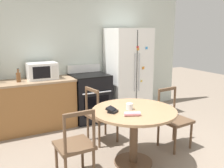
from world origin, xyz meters
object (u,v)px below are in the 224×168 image
at_px(dining_chair_left, 75,146).
at_px(counter_bottle, 18,77).
at_px(dining_chair_right, 174,120).
at_px(dining_chair_far, 101,116).
at_px(oven_range, 90,97).
at_px(microwave, 42,71).
at_px(candle_glass, 130,107).
at_px(wallet, 112,110).
at_px(refrigerator, 128,72).

bearing_deg(dining_chair_left, counter_bottle, 98.90).
xyz_separation_m(dining_chair_right, dining_chair_far, (-0.91, 0.67, 0.00)).
height_order(oven_range, microwave, microwave).
relative_size(microwave, candle_glass, 5.87).
distance_m(dining_chair_far, wallet, 0.88).
relative_size(refrigerator, oven_range, 1.68).
bearing_deg(candle_glass, dining_chair_left, -177.48).
bearing_deg(dining_chair_far, candle_glass, -3.89).
bearing_deg(candle_glass, dining_chair_far, 93.79).
height_order(dining_chair_far, wallet, dining_chair_far).
bearing_deg(wallet, dining_chair_left, -176.04).
bearing_deg(microwave, dining_chair_far, -60.22).
distance_m(microwave, wallet, 1.97).
xyz_separation_m(microwave, dining_chair_right, (1.55, -1.80, -0.61)).
xyz_separation_m(refrigerator, microwave, (-1.76, 0.11, 0.14)).
height_order(dining_chair_left, dining_chair_far, same).
bearing_deg(wallet, dining_chair_right, 5.25).
bearing_deg(counter_bottle, wallet, -64.46).
distance_m(refrigerator, dining_chair_right, 1.77).
xyz_separation_m(candle_glass, wallet, (-0.26, 0.00, -0.01)).
bearing_deg(dining_chair_left, candle_glass, 0.67).
relative_size(oven_range, counter_bottle, 4.57).
distance_m(microwave, dining_chair_far, 1.43).
distance_m(refrigerator, wallet, 2.23).
height_order(dining_chair_left, candle_glass, dining_chair_left).
distance_m(dining_chair_right, candle_glass, 0.93).
height_order(dining_chair_left, wallet, dining_chair_left).
bearing_deg(refrigerator, oven_range, 178.40).
xyz_separation_m(dining_chair_far, wallet, (-0.21, -0.78, 0.35)).
distance_m(dining_chair_left, dining_chair_right, 1.63).
bearing_deg(wallet, candle_glass, -0.29).
bearing_deg(refrigerator, dining_chair_far, -137.52).
xyz_separation_m(oven_range, dining_chair_far, (-0.25, -1.04, -0.03)).
bearing_deg(refrigerator, microwave, 176.49).
distance_m(microwave, candle_glass, 2.04).
relative_size(refrigerator, dining_chair_left, 2.01).
distance_m(oven_range, microwave, 1.07).
xyz_separation_m(dining_chair_left, dining_chair_right, (1.63, 0.14, 0.00)).
height_order(dining_chair_right, wallet, dining_chair_right).
relative_size(refrigerator, dining_chair_right, 2.01).
distance_m(dining_chair_left, dining_chair_far, 1.08).
xyz_separation_m(oven_range, microwave, (-0.90, 0.08, 0.58)).
bearing_deg(oven_range, wallet, -104.20).
xyz_separation_m(oven_range, dining_chair_right, (0.66, -1.72, -0.03)).
distance_m(refrigerator, counter_bottle, 2.18).
distance_m(microwave, dining_chair_right, 2.45).
bearing_deg(microwave, dining_chair_right, -49.21).
xyz_separation_m(oven_range, candle_glass, (-0.20, -1.82, 0.32)).
distance_m(counter_bottle, wallet, 2.00).
bearing_deg(dining_chair_far, dining_chair_left, -49.18).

